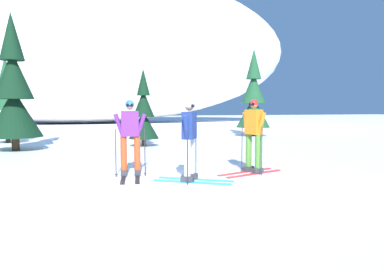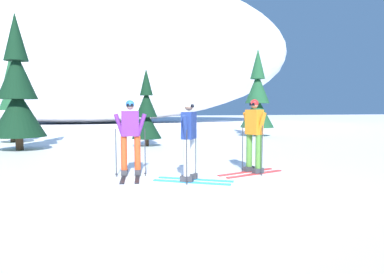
{
  "view_description": "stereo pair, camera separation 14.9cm",
  "coord_description": "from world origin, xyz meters",
  "px_view_note": "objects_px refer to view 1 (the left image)",
  "views": [
    {
      "loc": [
        -2.04,
        -7.68,
        1.66
      ],
      "look_at": [
        0.18,
        0.5,
        0.95
      ],
      "focal_mm": 33.62,
      "sensor_mm": 36.0,
      "label": 1
    },
    {
      "loc": [
        -1.9,
        -7.72,
        1.66
      ],
      "look_at": [
        0.18,
        0.5,
        0.95
      ],
      "focal_mm": 33.62,
      "sensor_mm": 36.0,
      "label": 2
    }
  ],
  "objects_px": {
    "pine_tree_center_left": "(14,93)",
    "pine_tree_far_left": "(7,107)",
    "skier_purple_jacket": "(130,137)",
    "pine_tree_far_right": "(253,100)",
    "pine_tree_center_right": "(144,114)",
    "skier_orange_jacket": "(253,135)",
    "skier_navy_jacket": "(190,139)"
  },
  "relations": [
    {
      "from": "skier_purple_jacket",
      "to": "pine_tree_center_left",
      "type": "xyz_separation_m",
      "value": [
        -3.73,
        6.25,
        1.22
      ]
    },
    {
      "from": "skier_navy_jacket",
      "to": "pine_tree_far_left",
      "type": "bearing_deg",
      "value": 119.08
    },
    {
      "from": "skier_orange_jacket",
      "to": "pine_tree_center_right",
      "type": "height_order",
      "value": "pine_tree_center_right"
    },
    {
      "from": "skier_purple_jacket",
      "to": "pine_tree_center_left",
      "type": "distance_m",
      "value": 7.38
    },
    {
      "from": "skier_orange_jacket",
      "to": "pine_tree_far_left",
      "type": "distance_m",
      "value": 12.76
    },
    {
      "from": "pine_tree_far_right",
      "to": "skier_purple_jacket",
      "type": "bearing_deg",
      "value": -127.77
    },
    {
      "from": "pine_tree_far_left",
      "to": "pine_tree_center_right",
      "type": "xyz_separation_m",
      "value": [
        5.91,
        -3.18,
        -0.31
      ]
    },
    {
      "from": "skier_purple_jacket",
      "to": "pine_tree_far_right",
      "type": "height_order",
      "value": "pine_tree_far_right"
    },
    {
      "from": "pine_tree_far_right",
      "to": "pine_tree_far_left",
      "type": "bearing_deg",
      "value": -177.52
    },
    {
      "from": "skier_navy_jacket",
      "to": "pine_tree_center_left",
      "type": "height_order",
      "value": "pine_tree_center_left"
    },
    {
      "from": "skier_purple_jacket",
      "to": "pine_tree_far_left",
      "type": "relative_size",
      "value": 0.45
    },
    {
      "from": "pine_tree_far_right",
      "to": "pine_tree_center_left",
      "type": "bearing_deg",
      "value": -161.04
    },
    {
      "from": "pine_tree_center_right",
      "to": "pine_tree_far_left",
      "type": "bearing_deg",
      "value": 151.74
    },
    {
      "from": "skier_navy_jacket",
      "to": "pine_tree_center_right",
      "type": "bearing_deg",
      "value": 90.17
    },
    {
      "from": "pine_tree_far_left",
      "to": "pine_tree_far_right",
      "type": "relative_size",
      "value": 0.81
    },
    {
      "from": "pine_tree_far_left",
      "to": "pine_tree_center_left",
      "type": "bearing_deg",
      "value": -74.05
    },
    {
      "from": "skier_purple_jacket",
      "to": "pine_tree_center_right",
      "type": "distance_m",
      "value": 6.65
    },
    {
      "from": "pine_tree_center_left",
      "to": "skier_purple_jacket",
      "type": "bearing_deg",
      "value": -59.14
    },
    {
      "from": "pine_tree_center_left",
      "to": "skier_navy_jacket",
      "type": "bearing_deg",
      "value": -55.56
    },
    {
      "from": "skier_navy_jacket",
      "to": "pine_tree_far_right",
      "type": "xyz_separation_m",
      "value": [
        6.73,
        11.23,
        1.12
      ]
    },
    {
      "from": "pine_tree_center_left",
      "to": "pine_tree_far_right",
      "type": "relative_size",
      "value": 1.05
    },
    {
      "from": "skier_navy_jacket",
      "to": "pine_tree_far_left",
      "type": "relative_size",
      "value": 0.45
    },
    {
      "from": "pine_tree_far_left",
      "to": "skier_orange_jacket",
      "type": "bearing_deg",
      "value": -52.65
    },
    {
      "from": "pine_tree_center_right",
      "to": "pine_tree_far_right",
      "type": "xyz_separation_m",
      "value": [
        6.76,
        3.73,
        0.7
      ]
    },
    {
      "from": "pine_tree_center_left",
      "to": "pine_tree_far_left",
      "type": "bearing_deg",
      "value": 105.95
    },
    {
      "from": "pine_tree_far_right",
      "to": "skier_orange_jacket",
      "type": "bearing_deg",
      "value": -114.85
    },
    {
      "from": "skier_orange_jacket",
      "to": "pine_tree_far_right",
      "type": "bearing_deg",
      "value": 65.15
    },
    {
      "from": "skier_orange_jacket",
      "to": "pine_tree_far_right",
      "type": "relative_size",
      "value": 0.37
    },
    {
      "from": "pine_tree_far_left",
      "to": "pine_tree_center_right",
      "type": "bearing_deg",
      "value": -28.26
    },
    {
      "from": "skier_navy_jacket",
      "to": "pine_tree_center_left",
      "type": "relative_size",
      "value": 0.35
    },
    {
      "from": "skier_purple_jacket",
      "to": "pine_tree_far_right",
      "type": "distance_m",
      "value": 13.03
    },
    {
      "from": "skier_orange_jacket",
      "to": "pine_tree_center_right",
      "type": "distance_m",
      "value": 7.19
    }
  ]
}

